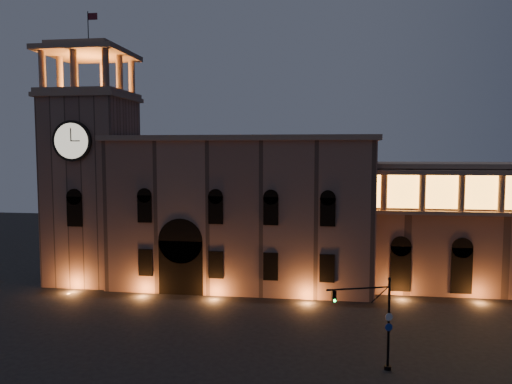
% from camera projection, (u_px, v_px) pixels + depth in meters
% --- Properties ---
extents(ground, '(160.00, 160.00, 0.00)m').
position_uv_depth(ground, '(222.00, 358.00, 38.37)').
color(ground, black).
rests_on(ground, ground).
extents(government_building, '(30.80, 12.80, 17.60)m').
position_uv_depth(government_building, '(242.00, 211.00, 59.56)').
color(government_building, '#795B4F').
rests_on(government_building, ground).
extents(clock_tower, '(9.80, 9.80, 32.40)m').
position_uv_depth(clock_tower, '(92.00, 179.00, 60.83)').
color(clock_tower, '#795B4F').
rests_on(clock_tower, ground).
extents(traffic_light, '(4.80, 1.81, 6.87)m').
position_uv_depth(traffic_light, '(378.00, 322.00, 35.94)').
color(traffic_light, black).
rests_on(traffic_light, ground).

